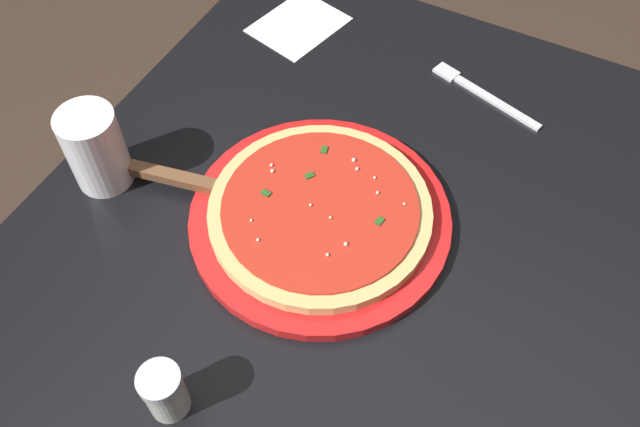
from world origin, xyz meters
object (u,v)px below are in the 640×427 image
(pizza, at_px, (320,211))
(pizza_server, at_px, (201,185))
(serving_plate, at_px, (320,219))
(parmesan_shaker, at_px, (164,391))
(napkin_folded_right, at_px, (299,25))
(cup_tall_drink, at_px, (95,149))
(fork, at_px, (480,92))

(pizza, bearing_deg, pizza_server, -78.56)
(serving_plate, height_order, parmesan_shaker, parmesan_shaker)
(serving_plate, distance_m, pizza_server, 0.16)
(pizza, distance_m, pizza_server, 0.16)
(napkin_folded_right, bearing_deg, parmesan_shaker, 16.43)
(serving_plate, height_order, cup_tall_drink, cup_tall_drink)
(pizza, height_order, fork, pizza)
(pizza_server, xyz_separation_m, cup_tall_drink, (0.04, -0.13, 0.04))
(pizza_server, bearing_deg, parmesan_shaker, 26.45)
(serving_plate, height_order, pizza_server, pizza_server)
(serving_plate, bearing_deg, napkin_folded_right, -147.16)
(serving_plate, xyz_separation_m, cup_tall_drink, (0.07, -0.29, 0.05))
(cup_tall_drink, xyz_separation_m, fork, (-0.39, 0.40, -0.06))
(cup_tall_drink, xyz_separation_m, napkin_folded_right, (-0.40, 0.08, -0.06))
(pizza_server, distance_m, cup_tall_drink, 0.14)
(pizza_server, distance_m, fork, 0.44)
(pizza, distance_m, napkin_folded_right, 0.40)
(parmesan_shaker, bearing_deg, napkin_folded_right, -163.57)
(pizza, bearing_deg, parmesan_shaker, -6.21)
(pizza, relative_size, cup_tall_drink, 2.46)
(pizza, height_order, napkin_folded_right, pizza)
(serving_plate, xyz_separation_m, fork, (-0.32, 0.10, -0.01))
(pizza, relative_size, fork, 1.55)
(pizza, xyz_separation_m, napkin_folded_right, (-0.33, -0.21, -0.02))
(pizza, xyz_separation_m, pizza_server, (0.03, -0.16, -0.00))
(pizza_server, xyz_separation_m, napkin_folded_right, (-0.36, -0.06, -0.02))
(serving_plate, distance_m, cup_tall_drink, 0.30)
(pizza_server, height_order, parmesan_shaker, parmesan_shaker)
(napkin_folded_right, distance_m, parmesan_shaker, 0.65)
(napkin_folded_right, relative_size, parmesan_shaker, 1.92)
(serving_plate, bearing_deg, cup_tall_drink, -76.92)
(napkin_folded_right, bearing_deg, pizza_server, 8.67)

